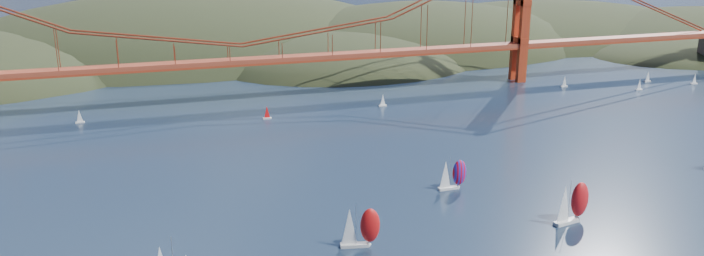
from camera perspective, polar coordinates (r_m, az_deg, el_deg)
name	(u,v)px	position (r m, az deg, el deg)	size (l,w,h in m)	color
headlands	(300,73)	(375.67, -4.33, 4.56)	(725.00, 225.00, 96.00)	black
bridge	(236,18)	(264.27, -9.65, 8.97)	(552.00, 12.00, 55.00)	#9A3B22
racer_0	(359,227)	(148.66, 0.61, -8.20)	(8.84, 4.59, 9.93)	silver
racer_1	(572,202)	(167.57, 17.79, -5.89)	(9.67, 5.08, 10.85)	silver
racer_rwb	(452,174)	(181.28, 8.32, -3.80)	(7.67, 3.08, 8.86)	white
distant_boat_3	(79,116)	(255.89, -21.71, 0.91)	(3.00, 2.00, 4.70)	silver
distant_boat_4	(565,81)	(303.18, 17.25, 3.72)	(3.00, 2.00, 4.70)	silver
distant_boat_5	(639,85)	(307.95, 22.78, 3.35)	(3.00, 2.00, 4.70)	silver
distant_boat_6	(648,76)	(325.69, 23.39, 3.96)	(3.00, 2.00, 4.70)	silver
distant_boat_7	(695,79)	(329.29, 26.60, 3.68)	(3.00, 2.00, 4.70)	silver
distant_boat_8	(383,100)	(259.47, 2.58, 2.33)	(3.00, 2.00, 4.70)	silver
distant_boat_9	(267,112)	(244.55, -7.08, 1.30)	(3.00, 2.00, 4.70)	silver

